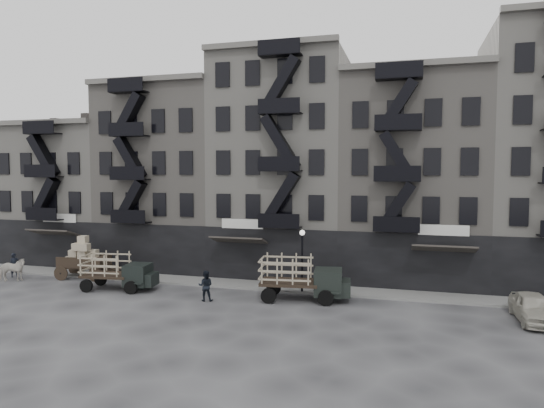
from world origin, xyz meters
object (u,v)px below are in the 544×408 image
(stake_truck_west, at_px, (117,269))
(pedestrian_mid, at_px, (206,286))
(pedestrian_west, at_px, (14,265))
(car_east, at_px, (533,308))
(stake_truck_east, at_px, (302,275))
(wagon, at_px, (83,254))
(horse, at_px, (12,270))

(stake_truck_west, distance_m, pedestrian_mid, 7.09)
(pedestrian_west, bearing_deg, car_east, -54.85)
(stake_truck_east, distance_m, pedestrian_mid, 6.12)
(wagon, height_order, pedestrian_mid, wagon)
(horse, height_order, pedestrian_mid, pedestrian_mid)
(stake_truck_east, bearing_deg, wagon, 167.67)
(wagon, xyz_separation_m, car_east, (30.46, -2.51, -1.06))
(stake_truck_east, bearing_deg, pedestrian_mid, -169.71)
(stake_truck_west, height_order, stake_truck_east, stake_truck_east)
(horse, bearing_deg, pedestrian_west, 15.64)
(pedestrian_west, bearing_deg, pedestrian_mid, -60.50)
(stake_truck_west, bearing_deg, stake_truck_east, -3.34)
(car_east, height_order, pedestrian_mid, pedestrian_mid)
(stake_truck_west, bearing_deg, wagon, 144.82)
(car_east, bearing_deg, stake_truck_east, 174.31)
(horse, relative_size, pedestrian_west, 1.12)
(pedestrian_west, bearing_deg, wagon, -41.33)
(wagon, distance_m, stake_truck_east, 17.49)
(car_east, xyz_separation_m, pedestrian_mid, (-18.86, -0.94, 0.19))
(horse, height_order, stake_truck_east, stake_truck_east)
(stake_truck_west, distance_m, car_east, 25.87)
(car_east, distance_m, pedestrian_west, 35.91)
(pedestrian_mid, bearing_deg, wagon, -29.94)
(pedestrian_west, bearing_deg, horse, -105.22)
(wagon, relative_size, car_east, 0.88)
(stake_truck_west, bearing_deg, horse, 172.43)
(stake_truck_east, bearing_deg, car_east, -10.71)
(car_east, bearing_deg, wagon, 173.38)
(pedestrian_west, distance_m, pedestrian_mid, 17.18)
(wagon, bearing_deg, pedestrian_mid, -24.29)
(stake_truck_east, xyz_separation_m, pedestrian_mid, (-5.81, -1.80, -0.65))
(car_east, height_order, pedestrian_west, pedestrian_west)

